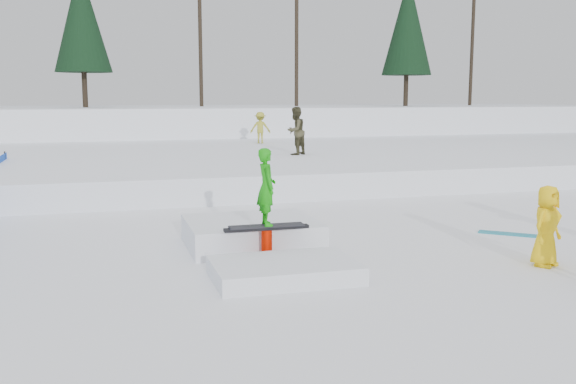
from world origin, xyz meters
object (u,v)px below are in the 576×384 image
object	(u,v)px
walker_ygreen	(260,128)
spectator_yellow	(546,226)
walker_olive	(296,131)
jib_rail_feature	(259,239)

from	to	relation	value
walker_ygreen	spectator_yellow	xyz separation A→B (m)	(0.34, -20.39, -0.81)
walker_olive	spectator_yellow	distance (m)	14.14
walker_olive	walker_ygreen	distance (m)	6.30
walker_olive	jib_rail_feature	world-z (taller)	walker_olive
spectator_yellow	walker_ygreen	bearing A→B (deg)	65.39
walker_olive	spectator_yellow	size ratio (longest dim) A/B	1.25
spectator_yellow	jib_rail_feature	xyz separation A→B (m)	(-4.76, 2.28, -0.43)
jib_rail_feature	walker_olive	bearing A→B (deg)	70.05
walker_ygreen	spectator_yellow	distance (m)	20.41
walker_ygreen	walker_olive	bearing A→B (deg)	105.69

